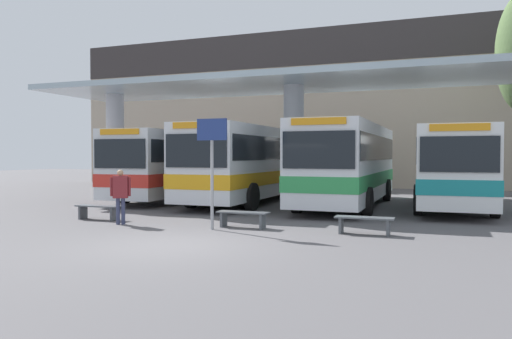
# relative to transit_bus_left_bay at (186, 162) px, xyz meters

# --- Properties ---
(ground_plane) EXTENTS (100.00, 100.00, 0.00)m
(ground_plane) POSITION_rel_transit_bus_left_bay_xyz_m (6.00, -11.56, -1.74)
(ground_plane) COLOR #565456
(townhouse_backdrop) EXTENTS (40.00, 0.58, 10.38)m
(townhouse_backdrop) POSITION_rel_transit_bus_left_bay_xyz_m (6.00, 10.56, 4.30)
(townhouse_backdrop) COLOR tan
(townhouse_backdrop) RESTS_ON ground_plane
(station_canopy) EXTENTS (22.68, 5.62, 5.20)m
(station_canopy) POSITION_rel_transit_bus_left_bay_xyz_m (6.00, -1.77, 2.68)
(station_canopy) COLOR silver
(station_canopy) RESTS_ON ground_plane
(transit_bus_left_bay) EXTENTS (3.05, 11.59, 3.11)m
(transit_bus_left_bay) POSITION_rel_transit_bus_left_bay_xyz_m (0.00, 0.00, 0.00)
(transit_bus_left_bay) COLOR silver
(transit_bus_left_bay) RESTS_ON ground_plane
(transit_bus_center_bay) EXTENTS (2.84, 10.61, 3.25)m
(transit_bus_center_bay) POSITION_rel_transit_bus_left_bay_xyz_m (3.87, -1.06, 0.08)
(transit_bus_center_bay) COLOR silver
(transit_bus_center_bay) RESTS_ON ground_plane
(transit_bus_right_bay) EXTENTS (2.80, 10.35, 3.28)m
(transit_bus_right_bay) POSITION_rel_transit_bus_left_bay_xyz_m (8.17, -1.24, 0.09)
(transit_bus_right_bay) COLOR silver
(transit_bus_right_bay) RESTS_ON ground_plane
(transit_bus_far_right_bay) EXTENTS (2.82, 10.66, 3.05)m
(transit_bus_far_right_bay) POSITION_rel_transit_bus_left_bay_xyz_m (12.16, -0.26, -0.02)
(transit_bus_far_right_bay) COLOR white
(transit_bus_far_right_bay) RESTS_ON ground_plane
(waiting_bench_near_pillar) EXTENTS (1.52, 0.44, 0.46)m
(waiting_bench_near_pillar) POSITION_rel_transit_bus_left_bay_xyz_m (9.90, -8.48, -1.40)
(waiting_bench_near_pillar) COLOR #4C5156
(waiting_bench_near_pillar) RESTS_ON ground_plane
(waiting_bench_mid_platform) EXTENTS (1.54, 0.44, 0.46)m
(waiting_bench_mid_platform) POSITION_rel_transit_bus_left_bay_xyz_m (1.45, -8.48, -1.40)
(waiting_bench_mid_platform) COLOR #4C5156
(waiting_bench_mid_platform) RESTS_ON ground_plane
(waiting_bench_far_platform) EXTENTS (1.51, 0.44, 0.46)m
(waiting_bench_far_platform) POSITION_rel_transit_bus_left_bay_xyz_m (6.47, -8.48, -1.40)
(waiting_bench_far_platform) COLOR #4C5156
(waiting_bench_far_platform) RESTS_ON ground_plane
(info_sign_platform) EXTENTS (0.90, 0.09, 3.09)m
(info_sign_platform) POSITION_rel_transit_bus_left_bay_xyz_m (5.79, -9.09, 0.46)
(info_sign_platform) COLOR gray
(info_sign_platform) RESTS_ON ground_plane
(pedestrian_waiting) EXTENTS (0.57, 0.42, 1.64)m
(pedestrian_waiting) POSITION_rel_transit_bus_left_bay_xyz_m (2.79, -9.15, -0.74)
(pedestrian_waiting) COLOR #333856
(pedestrian_waiting) RESTS_ON ground_plane
(parked_car_street) EXTENTS (4.75, 2.26, 2.01)m
(parked_car_street) POSITION_rel_transit_bus_left_bay_xyz_m (5.67, 6.88, -0.75)
(parked_car_street) COLOR maroon
(parked_car_street) RESTS_ON ground_plane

